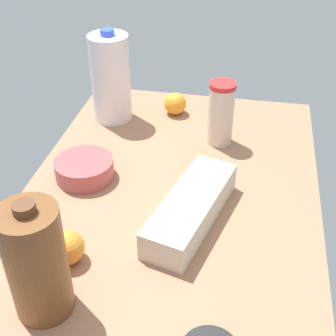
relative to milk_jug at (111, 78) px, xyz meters
The scene contains 8 objects.
countertop 49.16cm from the milk_jug, 33.52° to the left, with size 120.00×76.00×3.00cm, color #9C6A4D.
milk_jug is the anchor object (origin of this frame).
egg_carton 56.82cm from the milk_jug, 35.73° to the left, with size 33.63×10.73×7.24cm, color beige.
chocolate_milk_jug 76.13cm from the milk_jug, ahead, with size 11.30×11.30×25.91cm.
mixing_bowl 35.33cm from the milk_jug, ahead, with size 15.75×15.75×5.38cm, color #A54B4C.
tumbler_cup 36.89cm from the milk_jug, 76.47° to the left, with size 7.68×7.68×19.30cm.
orange_by_jug 22.91cm from the milk_jug, 108.10° to the left, with size 7.23×7.23×7.23cm, color orange.
orange_beside_bowl 64.65cm from the milk_jug, ahead, with size 7.52×7.52×7.52cm, color orange.
Camera 1 is at (90.49, 17.51, 78.35)cm, focal length 50.00 mm.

